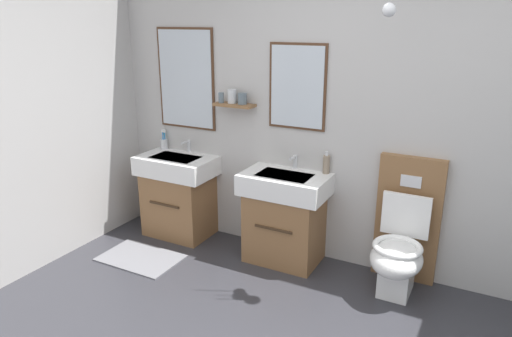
{
  "coord_description": "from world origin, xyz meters",
  "views": [
    {
      "loc": [
        0.8,
        -1.76,
        1.97
      ],
      "look_at": [
        -0.82,
        1.3,
        0.86
      ],
      "focal_mm": 32.9,
      "sensor_mm": 36.0,
      "label": 1
    }
  ],
  "objects_px": {
    "vanity_sink_left": "(179,193)",
    "soap_dispenser": "(326,164)",
    "vanity_sink_right": "(285,215)",
    "toilet": "(402,243)",
    "toothbrush_cup": "(164,143)"
  },
  "relations": [
    {
      "from": "toothbrush_cup",
      "to": "toilet",
      "type": "bearing_deg",
      "value": -3.98
    },
    {
      "from": "toilet",
      "to": "toothbrush_cup",
      "type": "bearing_deg",
      "value": 176.02
    },
    {
      "from": "vanity_sink_left",
      "to": "soap_dispenser",
      "type": "distance_m",
      "value": 1.45
    },
    {
      "from": "vanity_sink_left",
      "to": "soap_dispenser",
      "type": "xyz_separation_m",
      "value": [
        1.37,
        0.17,
        0.44
      ]
    },
    {
      "from": "vanity_sink_left",
      "to": "soap_dispenser",
      "type": "height_order",
      "value": "soap_dispenser"
    },
    {
      "from": "toilet",
      "to": "soap_dispenser",
      "type": "relative_size",
      "value": 5.38
    },
    {
      "from": "vanity_sink_right",
      "to": "toilet",
      "type": "bearing_deg",
      "value": -0.34
    },
    {
      "from": "vanity_sink_left",
      "to": "vanity_sink_right",
      "type": "xyz_separation_m",
      "value": [
        1.09,
        0.0,
        0.0
      ]
    },
    {
      "from": "vanity_sink_right",
      "to": "toilet",
      "type": "height_order",
      "value": "toilet"
    },
    {
      "from": "vanity_sink_left",
      "to": "toilet",
      "type": "xyz_separation_m",
      "value": [
        2.05,
        -0.01,
        -0.03
      ]
    },
    {
      "from": "toothbrush_cup",
      "to": "soap_dispenser",
      "type": "height_order",
      "value": "toothbrush_cup"
    },
    {
      "from": "toothbrush_cup",
      "to": "soap_dispenser",
      "type": "bearing_deg",
      "value": 0.33
    },
    {
      "from": "vanity_sink_right",
      "to": "toothbrush_cup",
      "type": "relative_size",
      "value": 4.0
    },
    {
      "from": "toilet",
      "to": "soap_dispenser",
      "type": "xyz_separation_m",
      "value": [
        -0.67,
        0.17,
        0.47
      ]
    },
    {
      "from": "toothbrush_cup",
      "to": "vanity_sink_right",
      "type": "bearing_deg",
      "value": -6.52
    }
  ]
}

